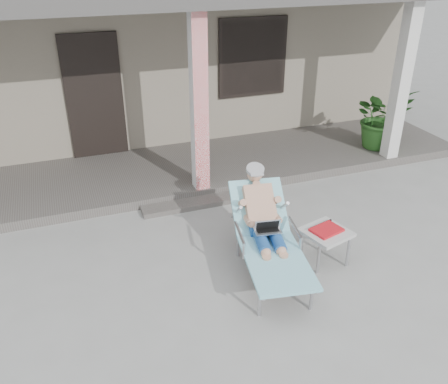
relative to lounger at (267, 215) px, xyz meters
name	(u,v)px	position (x,y,z in m)	size (l,w,h in m)	color
ground	(255,274)	(-0.18, -0.13, -0.71)	(60.00, 60.00, 0.00)	#9E9E99
house	(140,39)	(-0.18, 6.37, 0.95)	(10.40, 5.40, 3.30)	gray
porch_deck	(186,169)	(-0.18, 2.87, -0.64)	(10.00, 2.00, 0.15)	#605B56
porch_overhang	(180,0)	(-0.18, 2.82, 2.08)	(10.00, 2.30, 2.85)	silver
porch_step	(207,201)	(-0.18, 1.72, -0.67)	(2.00, 0.30, 0.07)	#605B56
lounger	(267,215)	(0.00, 0.00, 0.00)	(0.94, 1.84, 1.16)	#B7B7BC
side_table	(326,234)	(0.73, -0.15, -0.33)	(0.63, 0.63, 0.46)	beige
potted_palm	(382,117)	(3.39, 2.46, 0.01)	(1.02, 0.89, 1.14)	#26591E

